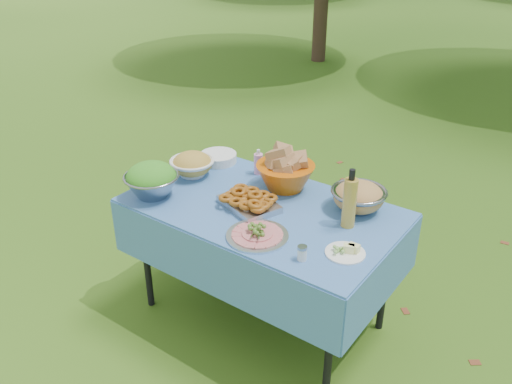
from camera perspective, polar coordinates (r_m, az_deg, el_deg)
ground at (r=3.37m, az=0.63°, el=-12.82°), size 80.00×80.00×0.00m
picnic_table at (r=3.14m, az=0.66°, el=-7.56°), size 1.46×0.86×0.76m
salad_bowl at (r=3.05m, az=-10.94°, el=1.27°), size 0.31×0.31×0.20m
pasta_bowl_white at (r=3.26m, az=-6.74°, el=2.94°), size 0.34×0.34×0.15m
plate_stack at (r=3.44m, az=-3.99°, el=3.63°), size 0.23×0.23×0.06m
wipes_box at (r=3.28m, az=1.71°, el=2.73°), size 0.10×0.07×0.09m
sanitizer_bottle at (r=3.26m, az=0.25°, el=3.22°), size 0.06×0.06×0.16m
bread_bowl at (r=3.08m, az=3.11°, el=2.30°), size 0.40×0.40×0.22m
pasta_bowl_steel at (r=2.92m, az=10.75°, el=-0.44°), size 0.38×0.38×0.16m
fried_tray at (r=2.91m, az=-0.74°, el=-0.96°), size 0.37×0.32×0.07m
charcuterie_platter at (r=2.65m, az=0.13°, el=-4.08°), size 0.32×0.32×0.07m
oil_bottle at (r=2.72m, az=9.86°, el=-0.66°), size 0.08×0.08×0.32m
cheese_plate at (r=2.57m, az=9.40°, el=-5.95°), size 0.20×0.20×0.05m
shaker at (r=2.50m, az=4.87°, el=-6.42°), size 0.06×0.06×0.07m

